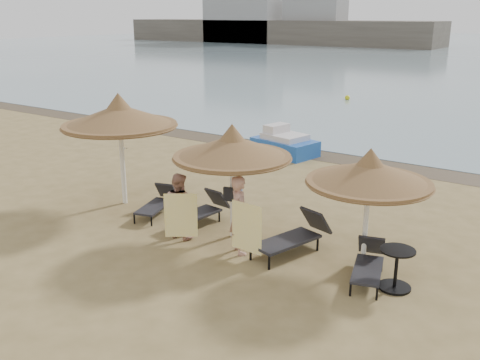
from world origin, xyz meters
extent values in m
plane|color=olive|center=(0.00, 0.00, 0.00)|extent=(160.00, 160.00, 0.00)
cube|color=#4C3F2F|center=(0.00, 9.40, 0.00)|extent=(200.00, 1.60, 0.01)
cube|color=#5D5448|center=(-45.00, 78.00, 2.00)|extent=(60.00, 10.00, 4.00)
cube|color=gray|center=(-50.00, 76.00, 6.00)|extent=(14.00, 6.00, 12.00)
cube|color=gray|center=(-36.00, 77.00, 4.00)|extent=(10.00, 5.00, 8.00)
cylinder|color=white|center=(-3.80, 1.47, 1.13)|extent=(0.13, 0.13, 2.26)
cone|color=brown|center=(-3.80, 1.47, 2.49)|extent=(3.12, 3.12, 0.59)
cone|color=brown|center=(-3.80, 1.47, 2.85)|extent=(0.75, 0.75, 0.48)
cylinder|color=brown|center=(-3.80, 1.47, 2.22)|extent=(3.06, 3.06, 0.11)
cylinder|color=white|center=(0.04, 1.26, 1.00)|extent=(0.11, 0.11, 1.99)
cone|color=brown|center=(0.04, 1.26, 2.20)|extent=(2.75, 2.75, 0.52)
cone|color=brown|center=(0.04, 1.26, 2.51)|extent=(0.66, 0.66, 0.43)
cylinder|color=brown|center=(0.04, 1.26, 1.95)|extent=(2.70, 2.70, 0.09)
cylinder|color=white|center=(3.21, 1.55, 0.93)|extent=(0.11, 0.11, 1.86)
cone|color=brown|center=(3.21, 1.55, 2.06)|extent=(2.57, 2.57, 0.49)
cone|color=brown|center=(3.21, 1.55, 2.35)|extent=(0.62, 0.62, 0.40)
cylinder|color=brown|center=(3.21, 1.55, 1.83)|extent=(2.52, 2.52, 0.09)
cylinder|color=black|center=(-2.45, 0.49, 0.12)|extent=(0.04, 0.04, 0.24)
cylinder|color=black|center=(-1.99, 0.62, 0.12)|extent=(0.04, 0.04, 0.24)
cylinder|color=black|center=(-2.79, 1.65, 0.12)|extent=(0.04, 0.04, 0.24)
cylinder|color=black|center=(-2.33, 1.78, 0.12)|extent=(0.04, 0.04, 0.24)
cube|color=black|center=(-2.40, 1.18, 0.27)|extent=(0.87, 1.39, 0.05)
cube|color=black|center=(-2.61, 1.90, 0.47)|extent=(0.61, 0.50, 0.49)
cylinder|color=black|center=(-1.45, 0.58, 0.13)|extent=(0.05, 0.05, 0.26)
cylinder|color=black|center=(-0.93, 0.52, 0.13)|extent=(0.05, 0.05, 0.26)
cylinder|color=black|center=(-1.29, 1.89, 0.13)|extent=(0.05, 0.05, 0.26)
cylinder|color=black|center=(-0.77, 1.83, 0.13)|extent=(0.05, 0.05, 0.26)
cube|color=black|center=(-1.11, 1.25, 0.29)|extent=(0.75, 1.47, 0.06)
cube|color=black|center=(-1.00, 2.07, 0.52)|extent=(0.63, 0.47, 0.53)
cylinder|color=black|center=(1.12, 0.41, 0.15)|extent=(0.05, 0.05, 0.29)
cylinder|color=black|center=(1.68, 0.24, 0.15)|extent=(0.05, 0.05, 0.29)
cylinder|color=black|center=(1.53, 1.82, 0.15)|extent=(0.05, 0.05, 0.29)
cylinder|color=black|center=(2.09, 1.66, 0.15)|extent=(0.05, 0.05, 0.29)
cube|color=black|center=(1.62, 1.08, 0.33)|extent=(1.07, 1.70, 0.06)
cube|color=black|center=(1.88, 1.97, 0.58)|extent=(0.75, 0.61, 0.60)
cylinder|color=black|center=(3.51, 0.17, 0.12)|extent=(0.04, 0.04, 0.24)
cylinder|color=black|center=(3.98, 0.31, 0.12)|extent=(0.04, 0.04, 0.24)
cylinder|color=black|center=(3.18, 1.34, 0.12)|extent=(0.04, 0.04, 0.24)
cylinder|color=black|center=(3.65, 1.47, 0.12)|extent=(0.04, 0.04, 0.24)
cube|color=black|center=(3.57, 0.86, 0.27)|extent=(0.88, 1.40, 0.05)
cube|color=black|center=(3.36, 1.60, 0.48)|extent=(0.62, 0.50, 0.49)
cylinder|color=black|center=(4.10, 0.94, 0.02)|extent=(0.63, 0.63, 0.05)
cylinder|color=black|center=(4.10, 0.94, 0.41)|extent=(0.07, 0.07, 0.77)
cylinder|color=black|center=(4.10, 0.94, 0.80)|extent=(0.68, 0.68, 0.03)
imported|color=tan|center=(-0.98, 0.53, 0.91)|extent=(0.85, 0.57, 1.82)
imported|color=tan|center=(0.70, 0.61, 1.03)|extent=(1.13, 1.08, 2.07)
cube|color=yellow|center=(-0.63, 0.18, 0.72)|extent=(0.62, 0.45, 1.05)
cube|color=yellow|center=(1.05, 0.36, 0.76)|extent=(0.78, 0.07, 1.09)
cube|color=silver|center=(0.04, 1.44, 1.20)|extent=(0.29, 0.11, 0.36)
cube|color=black|center=(0.04, 1.10, 1.10)|extent=(0.24, 0.13, 0.33)
cube|color=#1C52B0|center=(-2.78, 8.71, 0.29)|extent=(2.60, 1.86, 0.59)
cube|color=silver|center=(-2.78, 8.71, 0.66)|extent=(1.71, 1.47, 0.27)
cube|color=silver|center=(-3.20, 8.80, 0.91)|extent=(0.73, 1.05, 0.37)
sphere|color=#CECB0F|center=(-6.20, 22.46, 0.15)|extent=(0.31, 0.31, 0.31)
camera|label=1|loc=(6.85, -8.41, 5.09)|focal=40.00mm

